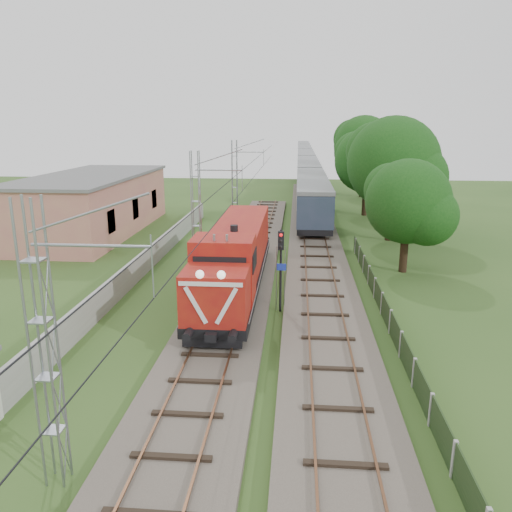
{
  "coord_description": "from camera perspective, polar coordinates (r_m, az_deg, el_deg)",
  "views": [
    {
      "loc": [
        3.47,
        -19.38,
        9.69
      ],
      "look_at": [
        1.17,
        8.48,
        2.2
      ],
      "focal_mm": 35.0,
      "sensor_mm": 36.0,
      "label": 1
    }
  ],
  "objects": [
    {
      "name": "signal_post",
      "position": [
        25.65,
        2.86,
        -0.05
      ],
      "size": [
        0.49,
        0.38,
        4.42
      ],
      "color": "black",
      "rests_on": "ground"
    },
    {
      "name": "coach_rake",
      "position": [
        99.14,
        5.7,
        10.82
      ],
      "size": [
        3.13,
        117.15,
        3.62
      ],
      "color": "black",
      "rests_on": "ground"
    },
    {
      "name": "tree_b",
      "position": [
        43.04,
        15.54,
        10.11
      ],
      "size": [
        7.93,
        7.56,
        10.29
      ],
      "color": "#311C14",
      "rests_on": "ground"
    },
    {
      "name": "tree_a",
      "position": [
        33.96,
        17.08,
        5.86
      ],
      "size": [
        5.79,
        5.52,
        7.51
      ],
      "color": "#311C14",
      "rests_on": "ground"
    },
    {
      "name": "track_main",
      "position": [
        28.25,
        -2.62,
        -4.68
      ],
      "size": [
        4.2,
        70.0,
        0.45
      ],
      "color": "#6B6054",
      "rests_on": "ground"
    },
    {
      "name": "boundary_wall",
      "position": [
        34.12,
        -12.44,
        -0.55
      ],
      "size": [
        0.25,
        40.0,
        1.5
      ],
      "primitive_type": "cube",
      "color": "#9E9E99",
      "rests_on": "ground"
    },
    {
      "name": "track_side",
      "position": [
        40.54,
        6.76,
        1.33
      ],
      "size": [
        4.2,
        80.0,
        0.45
      ],
      "color": "#6B6054",
      "rests_on": "ground"
    },
    {
      "name": "catenary",
      "position": [
        32.52,
        -6.75,
        4.91
      ],
      "size": [
        3.31,
        70.0,
        8.0
      ],
      "color": "gray",
      "rests_on": "ground"
    },
    {
      "name": "ground",
      "position": [
        21.94,
        -4.96,
        -11.26
      ],
      "size": [
        140.0,
        140.0,
        0.0
      ],
      "primitive_type": "plane",
      "color": "#2D4B1C",
      "rests_on": "ground"
    },
    {
      "name": "tree_c",
      "position": [
        54.66,
        12.66,
        10.52
      ],
      "size": [
        7.12,
        6.78,
        9.23
      ],
      "color": "#311C14",
      "rests_on": "ground"
    },
    {
      "name": "station_building",
      "position": [
        47.67,
        -18.22,
        5.74
      ],
      "size": [
        8.4,
        20.4,
        5.22
      ],
      "color": "tan",
      "rests_on": "ground"
    },
    {
      "name": "locomotive",
      "position": [
        28.76,
        -2.37,
        -0.06
      ],
      "size": [
        2.97,
        16.95,
        4.3
      ],
      "color": "black",
      "rests_on": "ground"
    },
    {
      "name": "tree_d",
      "position": [
        68.76,
        12.29,
        12.14
      ],
      "size": [
        8.24,
        7.84,
        10.68
      ],
      "color": "#311C14",
      "rests_on": "ground"
    },
    {
      "name": "fence",
      "position": [
        24.57,
        15.12,
        -7.26
      ],
      "size": [
        0.12,
        32.0,
        1.2
      ],
      "color": "black",
      "rests_on": "ground"
    }
  ]
}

